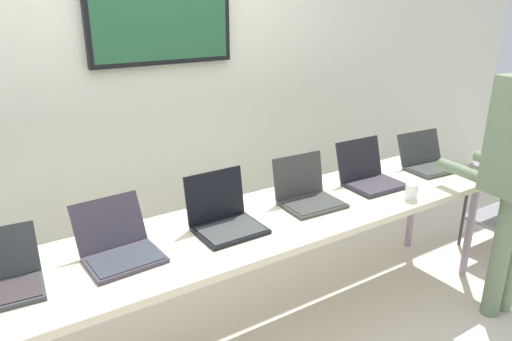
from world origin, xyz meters
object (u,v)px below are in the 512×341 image
laptop_station_3 (307,193)px  coffee_mug (411,191)px  laptop_station_1 (119,245)px  laptop_station_4 (369,175)px  workbench (238,234)px  laptop_station_2 (224,217)px  laptop_station_5 (429,161)px  storage_cart (511,193)px

laptop_station_3 → coffee_mug: 0.63m
laptop_station_1 → laptop_station_4: bearing=0.8°
workbench → laptop_station_2: (-0.07, 0.02, 0.11)m
laptop_station_1 → coffee_mug: size_ratio=3.91×
laptop_station_1 → laptop_station_5: bearing=0.5°
coffee_mug → storage_cart: coffee_mug is taller
laptop_station_1 → laptop_station_5: size_ratio=0.93×
laptop_station_1 → laptop_station_4: laptop_station_4 is taller
coffee_mug → laptop_station_4: bearing=96.7°
laptop_station_5 → coffee_mug: 0.62m
laptop_station_1 → storage_cart: (2.98, -0.20, -0.35)m
laptop_station_1 → laptop_station_5: 2.22m
coffee_mug → laptop_station_2: bearing=166.3°
laptop_station_1 → storage_cart: size_ratio=0.53×
laptop_station_2 → storage_cart: size_ratio=0.48×
laptop_station_1 → laptop_station_3: bearing=0.3°
laptop_station_5 → laptop_station_2: bearing=-179.0°
laptop_station_5 → laptop_station_4: bearing=179.3°
laptop_station_5 → coffee_mug: bearing=-150.8°
laptop_station_3 → coffee_mug: (0.56, -0.29, -0.01)m
workbench → laptop_station_4: size_ratio=10.05×
laptop_station_4 → laptop_station_1: bearing=-179.2°
workbench → laptop_station_2: size_ratio=10.87×
storage_cart → laptop_station_3: bearing=173.8°
laptop_station_1 → coffee_mug: 1.70m
laptop_station_4 → storage_cart: bearing=-9.4°
coffee_mug → storage_cart: bearing=3.8°
laptop_station_1 → storage_cart: 3.01m
storage_cart → laptop_station_1: bearing=176.2°
workbench → coffee_mug: size_ratio=38.47×
laptop_station_2 → storage_cart: 2.46m
laptop_station_1 → laptop_station_3: size_ratio=1.06×
laptop_station_3 → coffee_mug: bearing=-27.4°
laptop_station_4 → coffee_mug: laptop_station_4 is taller
workbench → laptop_station_4: bearing=3.3°
laptop_station_1 → laptop_station_3: 1.12m
laptop_station_5 → storage_cart: laptop_station_5 is taller
workbench → laptop_station_1: size_ratio=9.85×
laptop_station_2 → laptop_station_1: bearing=178.8°
laptop_station_3 → laptop_station_1: bearing=-179.7°
laptop_station_3 → storage_cart: (1.87, -0.20, -0.35)m
workbench → laptop_station_4: 1.02m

